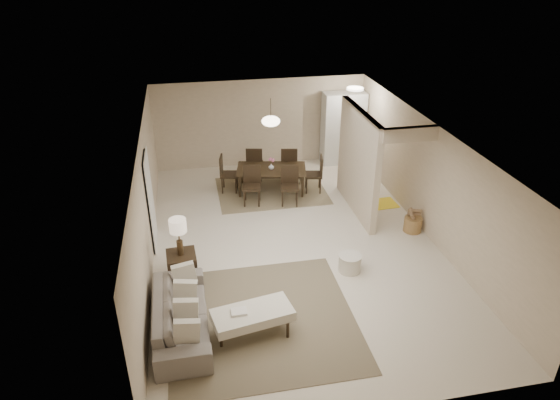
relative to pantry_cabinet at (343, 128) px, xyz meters
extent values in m
plane|color=beige|center=(-2.35, -4.15, -1.05)|extent=(9.00, 9.00, 0.00)
plane|color=white|center=(-2.35, -4.15, 1.45)|extent=(9.00, 9.00, 0.00)
plane|color=#BBA98D|center=(-2.35, 0.35, 0.20)|extent=(6.00, 0.00, 6.00)
plane|color=#BBA98D|center=(-5.35, -4.15, 0.20)|extent=(0.00, 9.00, 9.00)
plane|color=#BBA98D|center=(0.65, -4.15, 0.20)|extent=(0.00, 9.00, 9.00)
cube|color=#BBA98D|center=(-0.55, -2.90, 0.20)|extent=(0.15, 2.50, 2.50)
cube|color=black|center=(-5.32, -3.55, -0.03)|extent=(0.04, 0.90, 2.04)
cube|color=silver|center=(0.00, 0.00, 0.00)|extent=(1.20, 0.55, 2.10)
cylinder|color=white|center=(-0.05, -0.95, 1.41)|extent=(0.44, 0.44, 0.05)
cube|color=brown|center=(-3.43, -6.46, -1.04)|extent=(3.20, 3.20, 0.01)
imported|color=slate|center=(-4.80, -6.46, -0.72)|extent=(2.26, 0.91, 0.66)
cube|color=beige|center=(-3.63, -6.76, -0.66)|extent=(1.41, 0.84, 0.18)
cylinder|color=black|center=(-4.19, -6.98, -0.90)|extent=(0.05, 0.05, 0.30)
cylinder|color=black|center=(-3.08, -6.98, -0.90)|extent=(0.05, 0.05, 0.30)
cylinder|color=black|center=(-4.19, -6.54, -0.90)|extent=(0.05, 0.05, 0.30)
cylinder|color=black|center=(-3.08, -6.54, -0.90)|extent=(0.05, 0.05, 0.30)
cube|color=black|center=(-4.75, -5.04, -0.75)|extent=(0.58, 0.58, 0.60)
cylinder|color=#48351F|center=(-4.75, -5.04, -0.30)|extent=(0.12, 0.12, 0.30)
cylinder|color=#48351F|center=(-4.75, -5.04, -0.02)|extent=(0.03, 0.03, 0.26)
cylinder|color=beige|center=(-4.75, -5.04, 0.18)|extent=(0.32, 0.32, 0.26)
cylinder|color=beige|center=(-1.48, -5.35, -0.87)|extent=(0.46, 0.46, 0.36)
cylinder|color=brown|center=(0.40, -4.15, -0.88)|extent=(0.51, 0.51, 0.34)
cube|color=#7A6A4B|center=(-2.38, -1.53, -1.04)|extent=(2.80, 2.10, 0.01)
imported|color=black|center=(-2.38, -1.53, -0.74)|extent=(1.94, 1.32, 0.63)
imported|color=silver|center=(-2.38, -1.53, -0.35)|extent=(0.15, 0.15, 0.15)
cube|color=yellow|center=(0.10, -2.79, -1.04)|extent=(0.99, 0.64, 0.01)
cylinder|color=#48351F|center=(-2.38, -1.53, 1.20)|extent=(0.02, 0.02, 0.50)
ellipsoid|color=#FFEAC6|center=(-2.38, -1.53, 0.87)|extent=(0.46, 0.46, 0.25)
camera|label=1|loc=(-4.42, -13.14, 4.83)|focal=32.00mm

